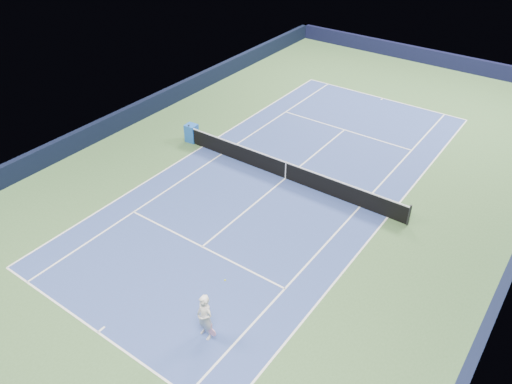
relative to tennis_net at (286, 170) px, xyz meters
The scene contains 18 objects.
ground 0.50m from the tennis_net, ahead, with size 40.00×40.00×0.00m, color #3A5D32.
wall_far 19.83m from the tennis_net, 90.00° to the left, with size 22.00×0.35×1.10m, color black.
wall_left 10.83m from the tennis_net, behind, with size 0.35×40.00×1.10m, color black.
court_surface 0.50m from the tennis_net, ahead, with size 10.97×23.77×0.01m, color navy.
baseline_far 11.90m from the tennis_net, 90.00° to the left, with size 10.97×0.08×0.00m, color white.
baseline_near 11.90m from the tennis_net, 90.00° to the right, with size 10.97×0.08×0.00m, color white.
sideline_doubles_right 5.51m from the tennis_net, ahead, with size 0.08×23.77×0.00m, color white.
sideline_doubles_left 5.51m from the tennis_net, behind, with size 0.08×23.77×0.00m, color white.
sideline_singles_right 4.14m from the tennis_net, ahead, with size 0.08×23.77×0.00m, color white.
sideline_singles_left 4.14m from the tennis_net, behind, with size 0.08×23.77×0.00m, color white.
service_line_far 6.42m from the tennis_net, 90.00° to the left, with size 8.23×0.08×0.00m, color white.
service_line_near 6.42m from the tennis_net, 90.00° to the right, with size 8.23×0.08×0.00m, color white.
center_service_line 0.50m from the tennis_net, ahead, with size 0.08×12.80×0.00m, color white.
center_mark_far 11.75m from the tennis_net, 90.00° to the left, with size 0.08×0.30×0.00m, color white.
center_mark_near 11.75m from the tennis_net, 90.00° to the right, with size 0.08×0.30×0.00m, color white.
tennis_net is the anchor object (origin of this frame).
sponsor_cube 6.40m from the tennis_net, behind, with size 0.67×0.62×1.02m.
tennis_player 10.30m from the tennis_net, 72.30° to the right, with size 0.85×1.31×1.91m.
Camera 1 is at (11.01, -17.89, 13.78)m, focal length 35.00 mm.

